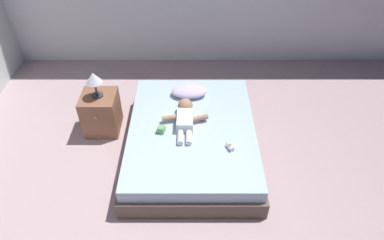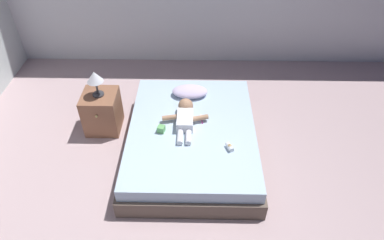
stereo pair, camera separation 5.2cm
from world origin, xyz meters
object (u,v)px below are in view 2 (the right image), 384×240
(toothbrush, at_px, (202,119))
(nightstand, at_px, (102,112))
(pillow, at_px, (190,91))
(bed, at_px, (192,139))
(baby_bottle, at_px, (230,147))
(baby, at_px, (185,116))
(lamp, at_px, (95,78))
(toy_block, at_px, (161,129))

(toothbrush, distance_m, nightstand, 1.24)
(pillow, height_order, toothbrush, pillow)
(bed, xyz_separation_m, baby_bottle, (0.40, -0.33, 0.21))
(pillow, xyz_separation_m, nightstand, (-1.07, -0.21, -0.16))
(baby, bearing_deg, lamp, 165.17)
(bed, relative_size, toy_block, 20.78)
(bed, relative_size, baby, 2.92)
(baby, height_order, baby_bottle, baby)
(bed, distance_m, baby, 0.28)
(baby_bottle, bearing_deg, toothbrush, 122.14)
(nightstand, xyz_separation_m, lamp, (-0.00, 0.00, 0.49))
(lamp, bearing_deg, toy_block, -30.54)
(pillow, height_order, baby_bottle, pillow)
(baby, relative_size, toothbrush, 4.65)
(toy_block, height_order, baby_bottle, baby_bottle)
(toy_block, bearing_deg, toothbrush, 25.17)
(bed, bearing_deg, lamp, 161.40)
(toothbrush, height_order, toy_block, toy_block)
(bed, bearing_deg, nightstand, 161.40)
(baby, distance_m, lamp, 1.11)
(pillow, relative_size, baby_bottle, 3.69)
(toothbrush, distance_m, baby_bottle, 0.54)
(lamp, bearing_deg, baby, -14.83)
(nightstand, bearing_deg, bed, -18.60)
(toothbrush, relative_size, toy_block, 1.53)
(pillow, relative_size, toothbrush, 3.13)
(bed, bearing_deg, baby_bottle, -40.28)
(pillow, distance_m, toothbrush, 0.49)
(bed, distance_m, toy_block, 0.41)
(baby, xyz_separation_m, baby_bottle, (0.47, -0.43, -0.04))
(baby, bearing_deg, pillow, 85.12)
(bed, relative_size, lamp, 5.92)
(toothbrush, bearing_deg, lamp, 168.45)
(baby, distance_m, baby_bottle, 0.64)
(baby_bottle, bearing_deg, lamp, 154.77)
(lamp, bearing_deg, pillow, 11.31)
(bed, distance_m, nightstand, 1.17)
(pillow, height_order, toy_block, pillow)
(nightstand, bearing_deg, toothbrush, -11.55)
(toothbrush, distance_m, lamp, 1.29)
(bed, height_order, baby_bottle, baby_bottle)
(pillow, bearing_deg, baby_bottle, -64.87)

